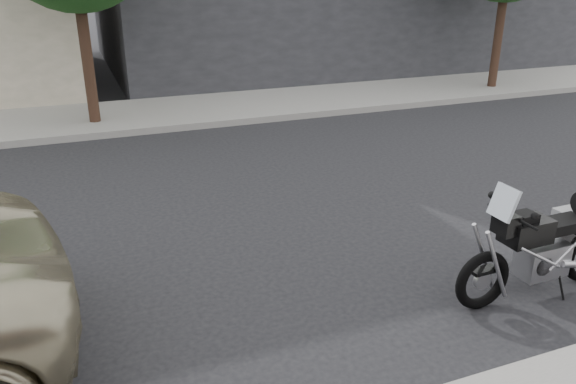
{
  "coord_description": "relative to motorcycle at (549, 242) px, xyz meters",
  "views": [
    {
      "loc": [
        2.47,
        6.98,
        3.33
      ],
      "look_at": [
        0.24,
        1.31,
        0.9
      ],
      "focal_mm": 35.0,
      "sensor_mm": 36.0,
      "label": 1
    }
  ],
  "objects": [
    {
      "name": "motorcycle",
      "position": [
        0.0,
        0.0,
        0.0
      ],
      "size": [
        2.14,
        0.71,
        1.35
      ],
      "rotation": [
        0.0,
        0.0,
        0.02
      ],
      "color": "black",
      "rests_on": "ground"
    },
    {
      "name": "ground",
      "position": [
        2.14,
        -2.97,
        -0.58
      ],
      "size": [
        120.0,
        120.0,
        0.0
      ],
      "primitive_type": "plane",
      "color": "black",
      "rests_on": "ground"
    },
    {
      "name": "far_sidewalk",
      "position": [
        2.14,
        -9.47,
        -0.51
      ],
      "size": [
        44.0,
        3.0,
        0.15
      ],
      "primitive_type": "cube",
      "color": "gray",
      "rests_on": "ground"
    }
  ]
}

